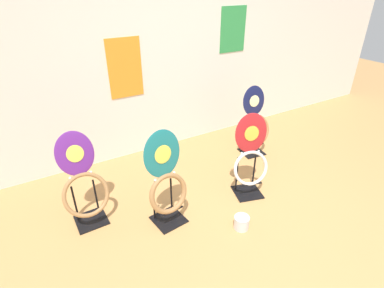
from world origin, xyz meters
TOP-DOWN VIEW (x-y plane):
  - ground_plane at (0.00, 0.00)m, footprint 14.00×14.00m
  - wall_back at (0.00, 2.29)m, footprint 8.00×0.07m
  - toilet_seat_display_navy_moon at (0.82, 1.50)m, footprint 0.44×0.31m
  - toilet_seat_display_purple_note at (-1.35, 1.31)m, footprint 0.41×0.36m
  - toilet_seat_display_crimson_swirl at (0.22, 0.87)m, footprint 0.40×0.35m
  - toilet_seat_display_teal_sax at (-0.70, 0.92)m, footprint 0.40×0.31m
  - paint_can at (-0.17, 0.48)m, footprint 0.14×0.14m

SIDE VIEW (x-z plane):
  - ground_plane at x=0.00m, z-range 0.00..0.00m
  - paint_can at x=-0.17m, z-range 0.00..0.14m
  - toilet_seat_display_navy_moon at x=0.82m, z-range -0.04..0.85m
  - toilet_seat_display_purple_note at x=-1.35m, z-range -0.02..0.86m
  - toilet_seat_display_teal_sax at x=-0.70m, z-range -0.04..0.89m
  - toilet_seat_display_crimson_swirl at x=0.22m, z-range -0.01..0.88m
  - wall_back at x=0.00m, z-range 0.00..2.60m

